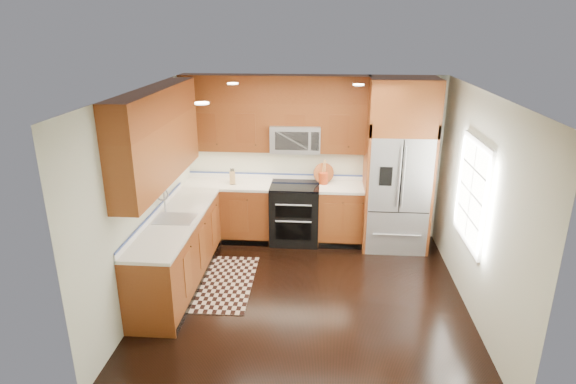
# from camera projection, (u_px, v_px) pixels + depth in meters

# --- Properties ---
(ground) EXTENTS (4.00, 4.00, 0.00)m
(ground) POSITION_uv_depth(u_px,v_px,m) (305.00, 296.00, 6.19)
(ground) COLOR black
(ground) RESTS_ON ground
(wall_back) EXTENTS (4.00, 0.02, 2.60)m
(wall_back) POSITION_uv_depth(u_px,v_px,m) (312.00, 158.00, 7.64)
(wall_back) COLOR beige
(wall_back) RESTS_ON ground
(wall_left) EXTENTS (0.02, 4.00, 2.60)m
(wall_left) POSITION_uv_depth(u_px,v_px,m) (144.00, 197.00, 5.91)
(wall_left) COLOR beige
(wall_left) RESTS_ON ground
(wall_right) EXTENTS (0.02, 4.00, 2.60)m
(wall_right) POSITION_uv_depth(u_px,v_px,m) (478.00, 207.00, 5.61)
(wall_right) COLOR beige
(wall_right) RESTS_ON ground
(window) EXTENTS (0.04, 1.10, 1.30)m
(window) POSITION_uv_depth(u_px,v_px,m) (472.00, 193.00, 5.77)
(window) COLOR white
(window) RESTS_ON ground
(base_cabinets) EXTENTS (2.85, 3.00, 0.90)m
(base_cabinets) POSITION_uv_depth(u_px,v_px,m) (224.00, 232.00, 6.98)
(base_cabinets) COLOR brown
(base_cabinets) RESTS_ON ground
(countertop) EXTENTS (2.86, 3.01, 0.04)m
(countertop) POSITION_uv_depth(u_px,v_px,m) (234.00, 200.00, 6.92)
(countertop) COLOR white
(countertop) RESTS_ON base_cabinets
(upper_cabinets) EXTENTS (2.85, 3.00, 1.15)m
(upper_cabinets) POSITION_uv_depth(u_px,v_px,m) (227.00, 123.00, 6.63)
(upper_cabinets) COLOR brown
(upper_cabinets) RESTS_ON ground
(range) EXTENTS (0.76, 0.67, 0.95)m
(range) POSITION_uv_depth(u_px,v_px,m) (295.00, 213.00, 7.62)
(range) COLOR black
(range) RESTS_ON ground
(microwave) EXTENTS (0.76, 0.40, 0.42)m
(microwave) POSITION_uv_depth(u_px,v_px,m) (296.00, 138.00, 7.35)
(microwave) COLOR #B2B2B7
(microwave) RESTS_ON ground
(refrigerator) EXTENTS (0.98, 0.75, 2.60)m
(refrigerator) POSITION_uv_depth(u_px,v_px,m) (398.00, 166.00, 7.19)
(refrigerator) COLOR #B2B2B7
(refrigerator) RESTS_ON ground
(sink_faucet) EXTENTS (0.54, 0.44, 0.37)m
(sink_faucet) POSITION_uv_depth(u_px,v_px,m) (173.00, 214.00, 6.21)
(sink_faucet) COLOR #B2B2B7
(sink_faucet) RESTS_ON countertop
(rug) EXTENTS (0.93, 1.52, 0.01)m
(rug) POSITION_uv_depth(u_px,v_px,m) (219.00, 282.00, 6.51)
(rug) COLOR black
(rug) RESTS_ON ground
(knife_block) EXTENTS (0.11, 0.14, 0.24)m
(knife_block) POSITION_uv_depth(u_px,v_px,m) (232.00, 177.00, 7.53)
(knife_block) COLOR tan
(knife_block) RESTS_ON countertop
(utensil_crock) EXTENTS (0.18, 0.18, 0.39)m
(utensil_crock) POSITION_uv_depth(u_px,v_px,m) (324.00, 176.00, 7.49)
(utensil_crock) COLOR #A33614
(utensil_crock) RESTS_ON countertop
(cutting_board) EXTENTS (0.42, 0.42, 0.02)m
(cutting_board) POSITION_uv_depth(u_px,v_px,m) (323.00, 182.00, 7.58)
(cutting_board) COLOR brown
(cutting_board) RESTS_ON countertop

